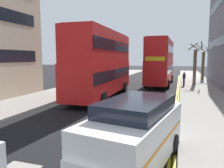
# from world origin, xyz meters

# --- Properties ---
(sidewalk_right) EXTENTS (4.00, 80.00, 0.14)m
(sidewalk_right) POSITION_xyz_m (6.50, 16.00, 0.07)
(sidewalk_right) COLOR gray
(sidewalk_right) RESTS_ON ground
(sidewalk_left) EXTENTS (4.00, 80.00, 0.14)m
(sidewalk_left) POSITION_xyz_m (-6.50, 16.00, 0.07)
(sidewalk_left) COLOR gray
(sidewalk_left) RESTS_ON ground
(kerb_line_outer) EXTENTS (0.10, 56.00, 0.01)m
(kerb_line_outer) POSITION_xyz_m (4.40, 14.00, 0.00)
(kerb_line_outer) COLOR yellow
(kerb_line_outer) RESTS_ON ground
(kerb_line_inner) EXTENTS (0.10, 56.00, 0.01)m
(kerb_line_inner) POSITION_xyz_m (4.24, 14.00, 0.00)
(kerb_line_inner) COLOR yellow
(kerb_line_inner) RESTS_ON ground
(keep_left_bollard) EXTENTS (0.36, 0.28, 1.11)m
(keep_left_bollard) POSITION_xyz_m (0.00, 2.69, 0.61)
(keep_left_bollard) COLOR silver
(keep_left_bollard) RESTS_ON traffic_island
(double_decker_bus_away) EXTENTS (2.95, 10.85, 5.64)m
(double_decker_bus_away) POSITION_xyz_m (-1.95, 15.84, 3.03)
(double_decker_bus_away) COLOR red
(double_decker_bus_away) RESTS_ON ground
(double_decker_bus_oncoming) EXTENTS (2.95, 10.85, 5.64)m
(double_decker_bus_oncoming) POSITION_xyz_m (2.08, 26.19, 3.03)
(double_decker_bus_oncoming) COLOR red
(double_decker_bus_oncoming) RESTS_ON ground
(taxi_minivan) EXTENTS (2.73, 5.08, 2.12)m
(taxi_minivan) POSITION_xyz_m (3.18, 4.82, 1.07)
(taxi_minivan) COLOR white
(taxi_minivan) RESTS_ON ground
(pedestrian_far) EXTENTS (0.34, 0.22, 1.62)m
(pedestrian_far) POSITION_xyz_m (4.92, 24.89, 0.99)
(pedestrian_far) COLOR #2D2D38
(pedestrian_far) RESTS_ON sidewalk_right
(street_tree_near) EXTENTS (1.70, 2.10, 5.14)m
(street_tree_near) POSITION_xyz_m (7.65, 33.32, 2.39)
(street_tree_near) COLOR #6B6047
(street_tree_near) RESTS_ON sidewalk_right
(street_tree_mid) EXTENTS (1.66, 1.64, 5.18)m
(street_tree_mid) POSITION_xyz_m (6.14, 26.38, 2.49)
(street_tree_mid) COLOR #6B6047
(street_tree_mid) RESTS_ON sidewalk_right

